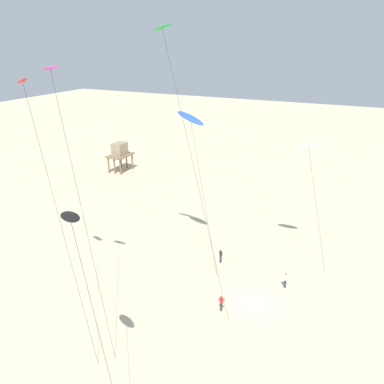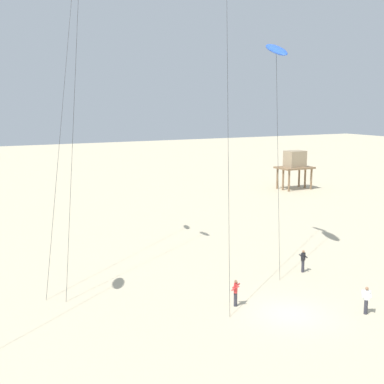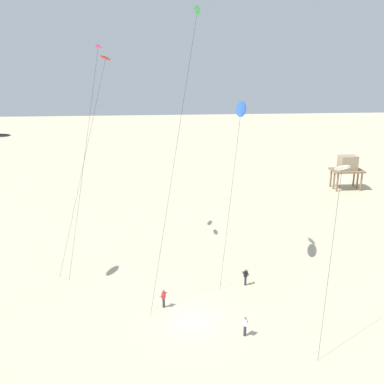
{
  "view_description": "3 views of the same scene",
  "coord_description": "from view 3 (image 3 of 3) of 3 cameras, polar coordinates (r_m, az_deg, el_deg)",
  "views": [
    {
      "loc": [
        -30.18,
        -7.82,
        23.53
      ],
      "look_at": [
        1.12,
        7.06,
        9.9
      ],
      "focal_mm": 36.46,
      "sensor_mm": 36.0,
      "label": 1
    },
    {
      "loc": [
        -18.23,
        -22.61,
        12.27
      ],
      "look_at": [
        -2.58,
        7.51,
        6.32
      ],
      "focal_mm": 48.11,
      "sensor_mm": 36.0,
      "label": 2
    },
    {
      "loc": [
        -2.61,
        -30.29,
        20.69
      ],
      "look_at": [
        0.55,
        6.13,
        9.2
      ],
      "focal_mm": 40.6,
      "sensor_mm": 36.0,
      "label": 3
    }
  ],
  "objects": [
    {
      "name": "kite_red",
      "position": [
        47.91,
        -11.45,
        16.17
      ],
      "size": [
        5.4,
        9.81,
        20.85
      ],
      "color": "red",
      "rests_on": "ground"
    },
    {
      "name": "kite_white",
      "position": [
        32.09,
        19.11,
        2.91
      ],
      "size": [
        2.61,
        5.06,
        13.91
      ],
      "color": "white",
      "rests_on": "ground"
    },
    {
      "name": "kite_flyer_furthest",
      "position": [
        38.29,
        -3.75,
        -13.72
      ],
      "size": [
        0.72,
        0.73,
        1.67
      ],
      "color": "#33333D",
      "rests_on": "ground"
    },
    {
      "name": "kite_blue",
      "position": [
        40.56,
        6.45,
        10.73
      ],
      "size": [
        3.09,
        5.97,
        16.86
      ],
      "color": "blue",
      "rests_on": "ground"
    },
    {
      "name": "ground_plane",
      "position": [
        36.77,
        -0.03,
        -16.79
      ],
      "size": [
        260.0,
        260.0,
        0.0
      ],
      "primitive_type": "plane",
      "color": "beige"
    },
    {
      "name": "kite_green",
      "position": [
        40.28,
        0.51,
        21.63
      ],
      "size": [
        5.16,
        9.89,
        24.9
      ],
      "color": "green",
      "rests_on": "ground"
    },
    {
      "name": "kite_flyer_middle",
      "position": [
        41.8,
        7.05,
        -10.96
      ],
      "size": [
        0.69,
        0.68,
        1.67
      ],
      "color": "#33333D",
      "rests_on": "ground"
    },
    {
      "name": "kite_magenta",
      "position": [
        44.65,
        -12.36,
        17.19
      ],
      "size": [
        3.76,
        7.26,
        21.82
      ],
      "color": "#D8339E",
      "rests_on": "ground"
    },
    {
      "name": "stilt_house",
      "position": [
        74.06,
        19.74,
        3.26
      ],
      "size": [
        4.92,
        3.34,
        5.48
      ],
      "color": "#846647",
      "rests_on": "ground"
    },
    {
      "name": "kite_flyer_nearest",
      "position": [
        35.11,
        6.99,
        -17.02
      ],
      "size": [
        0.73,
        0.73,
        1.67
      ],
      "color": "#33333D",
      "rests_on": "ground"
    }
  ]
}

